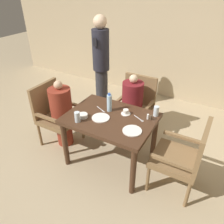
# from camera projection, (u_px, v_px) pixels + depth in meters

# --- Properties ---
(ground_plane) EXTENTS (16.00, 16.00, 0.00)m
(ground_plane) POSITION_uv_depth(u_px,v_px,m) (111.00, 160.00, 3.19)
(ground_plane) COLOR tan
(wall_back) EXTENTS (8.00, 0.06, 2.80)m
(wall_back) POSITION_uv_depth(u_px,v_px,m) (171.00, 30.00, 4.21)
(wall_back) COLOR tan
(wall_back) RESTS_ON ground_plane
(dining_table) EXTENTS (1.12, 0.83, 0.75)m
(dining_table) POSITION_uv_depth(u_px,v_px,m) (110.00, 124.00, 2.85)
(dining_table) COLOR #422819
(dining_table) RESTS_ON ground_plane
(chair_left_side) EXTENTS (0.54, 0.54, 0.96)m
(chair_left_side) POSITION_uv_depth(u_px,v_px,m) (55.00, 112.00, 3.32)
(chair_left_side) COLOR brown
(chair_left_side) RESTS_ON ground_plane
(diner_in_left_chair) EXTENTS (0.32, 0.32, 1.07)m
(diner_in_left_chair) POSITION_uv_depth(u_px,v_px,m) (62.00, 113.00, 3.24)
(diner_in_left_chair) COLOR maroon
(diner_in_left_chair) RESTS_ON ground_plane
(chair_far_side) EXTENTS (0.54, 0.54, 0.96)m
(chair_far_side) POSITION_uv_depth(u_px,v_px,m) (136.00, 104.00, 3.53)
(chair_far_side) COLOR brown
(chair_far_side) RESTS_ON ground_plane
(diner_in_far_chair) EXTENTS (0.32, 0.32, 1.08)m
(diner_in_far_chair) POSITION_uv_depth(u_px,v_px,m) (132.00, 106.00, 3.40)
(diner_in_far_chair) COLOR maroon
(diner_in_far_chair) RESTS_ON ground_plane
(chair_right_side) EXTENTS (0.54, 0.54, 0.96)m
(chair_right_side) POSITION_uv_depth(u_px,v_px,m) (184.00, 156.00, 2.51)
(chair_right_side) COLOR brown
(chair_right_side) RESTS_ON ground_plane
(standing_host) EXTENTS (0.30, 0.34, 1.77)m
(standing_host) POSITION_uv_depth(u_px,v_px,m) (101.00, 63.00, 3.95)
(standing_host) COLOR #2D2D33
(standing_host) RESTS_ON ground_plane
(plate_main_left) EXTENTS (0.23, 0.23, 0.01)m
(plate_main_left) POSITION_uv_depth(u_px,v_px,m) (132.00, 131.00, 2.53)
(plate_main_left) COLOR white
(plate_main_left) RESTS_ON dining_table
(plate_main_right) EXTENTS (0.23, 0.23, 0.01)m
(plate_main_right) POSITION_uv_depth(u_px,v_px,m) (101.00, 118.00, 2.76)
(plate_main_right) COLOR white
(plate_main_right) RESTS_ON dining_table
(teacup_with_saucer) EXTENTS (0.12, 0.12, 0.06)m
(teacup_with_saucer) POSITION_uv_depth(u_px,v_px,m) (126.00, 112.00, 2.84)
(teacup_with_saucer) COLOR white
(teacup_with_saucer) RESTS_ON dining_table
(bowl_small) EXTENTS (0.12, 0.12, 0.05)m
(bowl_small) POSITION_uv_depth(u_px,v_px,m) (83.00, 116.00, 2.77)
(bowl_small) COLOR white
(bowl_small) RESTS_ON dining_table
(water_bottle) EXTENTS (0.07, 0.07, 0.26)m
(water_bottle) POSITION_uv_depth(u_px,v_px,m) (109.00, 103.00, 2.86)
(water_bottle) COLOR #A3C6DB
(water_bottle) RESTS_ON dining_table
(glass_tall_near) EXTENTS (0.07, 0.07, 0.14)m
(glass_tall_near) POSITION_uv_depth(u_px,v_px,m) (156.00, 111.00, 2.78)
(glass_tall_near) COLOR silver
(glass_tall_near) RESTS_ON dining_table
(glass_tall_mid) EXTENTS (0.07, 0.07, 0.14)m
(glass_tall_mid) POSITION_uv_depth(u_px,v_px,m) (77.00, 117.00, 2.67)
(glass_tall_mid) COLOR silver
(glass_tall_mid) RESTS_ON dining_table
(salt_shaker) EXTENTS (0.03, 0.03, 0.07)m
(salt_shaker) POSITION_uv_depth(u_px,v_px,m) (148.00, 117.00, 2.73)
(salt_shaker) COLOR white
(salt_shaker) RESTS_ON dining_table
(pepper_shaker) EXTENTS (0.03, 0.03, 0.07)m
(pepper_shaker) POSITION_uv_depth(u_px,v_px,m) (151.00, 118.00, 2.72)
(pepper_shaker) COLOR #4C3D2D
(pepper_shaker) RESTS_ON dining_table
(fork_beside_plate) EXTENTS (0.16, 0.10, 0.00)m
(fork_beside_plate) POSITION_uv_depth(u_px,v_px,m) (140.00, 119.00, 2.74)
(fork_beside_plate) COLOR silver
(fork_beside_plate) RESTS_ON dining_table
(knife_beside_plate) EXTENTS (0.18, 0.09, 0.00)m
(knife_beside_plate) POSITION_uv_depth(u_px,v_px,m) (101.00, 109.00, 2.94)
(knife_beside_plate) COLOR silver
(knife_beside_plate) RESTS_ON dining_table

